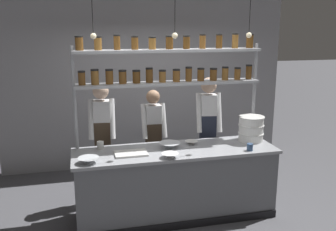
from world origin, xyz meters
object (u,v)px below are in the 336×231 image
Objects in this scene: cutting_board at (131,153)px; prep_bowl_center_back at (170,145)px; serving_cup_front at (250,147)px; prep_bowl_near_left at (89,160)px; prep_bowl_near_right at (170,156)px; chef_center at (153,135)px; container_stack at (251,129)px; serving_cup_by_board at (100,145)px; chef_left at (102,135)px; chef_right at (208,128)px; prep_bowl_center_front at (191,143)px; spice_shelf_unit at (168,71)px.

prep_bowl_center_back is (0.52, 0.12, 0.02)m from cutting_board.
prep_bowl_near_left is at bearing 179.23° from serving_cup_front.
prep_bowl_near_left is at bearing 177.01° from prep_bowl_near_right.
chef_center is 1.07m from prep_bowl_near_right.
container_stack reaches higher than prep_bowl_near_right.
prep_bowl_near_right is 0.95m from serving_cup_by_board.
chef_left reaches higher than cutting_board.
serving_cup_by_board is (-0.87, 0.17, 0.01)m from prep_bowl_center_back.
serving_cup_front is (1.05, 0.02, 0.02)m from prep_bowl_near_right.
chef_right reaches higher than prep_bowl_center_front.
serving_cup_by_board is at bearing 176.68° from container_stack.
chef_center is 1.41m from container_stack.
spice_shelf_unit reaches higher than chef_left.
chef_center is (0.75, 0.13, -0.10)m from chef_left.
serving_cup_front is at bearing -32.99° from spice_shelf_unit.
cutting_board is at bearing -117.56° from chef_center.
serving_cup_by_board is at bearing 140.63° from cutting_board.
serving_cup_by_board is at bearing 70.78° from prep_bowl_near_left.
serving_cup_by_board is at bearing -145.02° from chef_center.
prep_bowl_near_left is at bearing -98.72° from chef_left.
chef_right is at bearing 11.43° from serving_cup_by_board.
prep_bowl_near_right is (0.96, -0.05, -0.00)m from prep_bowl_near_left.
serving_cup_front is at bearing -32.93° from prep_bowl_center_front.
chef_center reaches higher than prep_bowl_near_right.
chef_left is 0.98× the size of chef_right.
spice_shelf_unit is 1.45× the size of chef_left.
chef_center is at bearing 121.89° from prep_bowl_center_front.
prep_bowl_center_front is at bearing -18.13° from chef_left.
prep_bowl_center_back is at bearing 12.87° from cutting_board.
spice_shelf_unit is at bearing 78.19° from prep_bowl_near_right.
serving_cup_front is (1.78, -0.91, -0.03)m from chef_left.
serving_cup_by_board is (-0.06, -0.41, -0.02)m from chef_left.
cutting_board is at bearing -174.19° from container_stack.
chef_right is 19.50× the size of serving_cup_front.
container_stack reaches higher than cutting_board.
chef_center is at bearing 173.50° from chef_right.
chef_center reaches higher than prep_bowl_center_front.
container_stack is at bearing -9.64° from chef_left.
chef_center reaches higher than serving_cup_front.
prep_bowl_near_right is (-1.24, -0.41, -0.14)m from container_stack.
serving_cup_front is (-0.19, -0.38, -0.13)m from container_stack.
chef_center is 4.47× the size of container_stack.
prep_bowl_center_front is 1.68× the size of serving_cup_by_board.
serving_cup_front is (0.96, -0.33, 0.01)m from prep_bowl_center_back.
prep_bowl_near_left is 1.41m from prep_bowl_center_front.
chef_left reaches higher than container_stack.
serving_cup_front is (2.00, -0.03, 0.01)m from prep_bowl_near_left.
container_stack is 2.23m from prep_bowl_near_left.
chef_left is 6.22× the size of prep_bowl_center_back.
container_stack is 0.88× the size of cutting_board.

